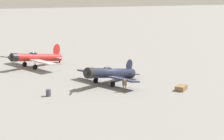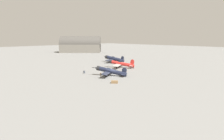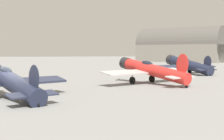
{
  "view_description": "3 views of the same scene",
  "coord_description": "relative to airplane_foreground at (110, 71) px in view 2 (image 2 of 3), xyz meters",
  "views": [
    {
      "loc": [
        43.76,
        -15.61,
        12.66
      ],
      "look_at": [
        0.0,
        -0.0,
        1.8
      ],
      "focal_mm": 55.59,
      "sensor_mm": 36.0,
      "label": 1
    },
    {
      "loc": [
        43.09,
        41.55,
        11.95
      ],
      "look_at": [
        0.0,
        -0.0,
        1.8
      ],
      "focal_mm": 32.17,
      "sensor_mm": 36.0,
      "label": 2
    },
    {
      "loc": [
        -2.75,
        24.43,
        3.58
      ],
      "look_at": [
        -9.47,
        -8.57,
        1.6
      ],
      "focal_mm": 50.58,
      "sensor_mm": 36.0,
      "label": 3
    }
  ],
  "objects": [
    {
      "name": "ground_plane",
      "position": [
        -0.23,
        0.43,
        -1.43
      ],
      "size": [
        400.0,
        400.0,
        0.0
      ],
      "primitive_type": "plane",
      "color": "gray"
    },
    {
      "name": "airplane_foreground",
      "position": [
        0.0,
        0.0,
        0.0
      ],
      "size": [
        9.66,
        9.5,
        3.06
      ],
      "rotation": [
        0.0,
        0.0,
        5.22
      ],
      "color": "#1E2338",
      "rests_on": "ground_plane"
    },
    {
      "name": "airplane_mid_apron",
      "position": [
        -13.97,
        -8.18,
        0.14
      ],
      "size": [
        11.08,
        10.66,
        3.48
      ],
      "rotation": [
        0.0,
        0.0,
        5.19
      ],
      "color": "red",
      "rests_on": "ground_plane"
    },
    {
      "name": "airplane_far_line",
      "position": [
        -24.69,
        -21.89,
        0.05
      ],
      "size": [
        12.18,
        10.91,
        3.13
      ],
      "rotation": [
        0.0,
        0.0,
        5.04
      ],
      "color": "#1E2338",
      "rests_on": "ground_plane"
    },
    {
      "name": "ground_crew_mechanic",
      "position": [
        4.44,
        0.42,
        -0.43
      ],
      "size": [
        0.29,
        0.64,
        1.66
      ],
      "rotation": [
        0.0,
        0.0,
        0.14
      ],
      "color": "brown",
      "rests_on": "ground_plane"
    },
    {
      "name": "equipment_crate",
      "position": [
        6.22,
        7.57,
        -1.12
      ],
      "size": [
        1.94,
        2.02,
        0.61
      ],
      "rotation": [
        0.0,
        0.0,
        5.39
      ],
      "color": "olive",
      "rests_on": "ground_plane"
    },
    {
      "name": "fuel_drum",
      "position": [
        3.04,
        -8.93,
        -1.01
      ],
      "size": [
        0.65,
        0.65,
        0.84
      ],
      "color": "#474C56",
      "rests_on": "ground_plane"
    },
    {
      "name": "distant_hangar",
      "position": [
        -48.16,
        -77.94,
        3.49
      ],
      "size": [
        28.66,
        29.55,
        12.1
      ],
      "rotation": [
        0.0,
        0.0,
        5.46
      ],
      "color": "slate",
      "rests_on": "ground_plane"
    }
  ]
}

